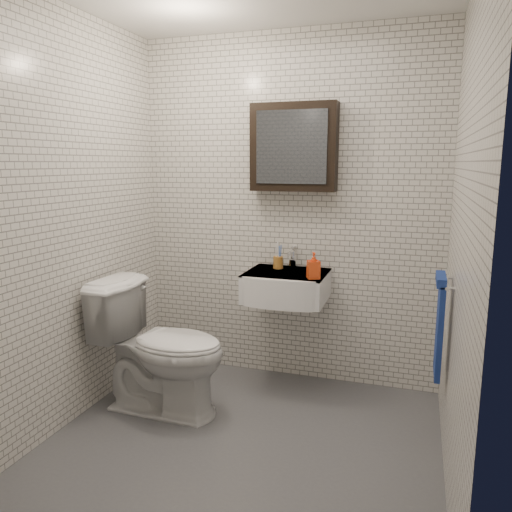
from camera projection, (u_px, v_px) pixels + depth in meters
The scene contains 9 objects.
ground at pixel (243, 440), 2.90m from camera, with size 2.20×2.00×0.01m, color #51535A.
room_shell at pixel (242, 188), 2.63m from camera, with size 2.22×2.02×2.51m.
washbasin at pixel (285, 286), 3.44m from camera, with size 0.55×0.50×0.20m.
faucet at pixel (292, 258), 3.59m from camera, with size 0.06×0.20×0.15m.
mirror_cabinet at pixel (294, 147), 3.44m from camera, with size 0.60×0.15×0.60m.
towel_rail at pixel (440, 321), 2.78m from camera, with size 0.09×0.30×0.58m.
toothbrush_cup at pixel (278, 262), 3.57m from camera, with size 0.07×0.07×0.19m.
soap_bottle at pixel (314, 265), 3.25m from camera, with size 0.08×0.08×0.17m, color orange.
toilet at pixel (162, 347), 3.20m from camera, with size 0.48×0.84×0.86m, color white.
Camera 1 is at (0.90, -2.50, 1.60)m, focal length 35.00 mm.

